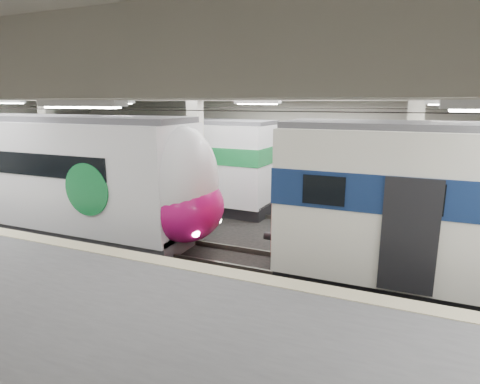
% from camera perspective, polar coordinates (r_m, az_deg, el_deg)
% --- Properties ---
extents(station_hall, '(36.00, 24.00, 5.75)m').
position_cam_1_polar(station_hall, '(10.70, -4.71, 3.41)').
color(station_hall, black).
rests_on(station_hall, ground).
extents(modern_emu, '(13.86, 2.86, 4.47)m').
position_cam_1_polar(modern_emu, '(16.41, -23.33, 1.98)').
color(modern_emu, white).
rests_on(modern_emu, ground).
extents(far_train, '(13.01, 3.29, 4.16)m').
position_cam_1_polar(far_train, '(20.62, -12.58, 4.61)').
color(far_train, white).
rests_on(far_train, ground).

